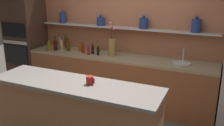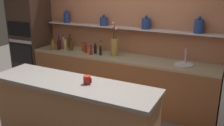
% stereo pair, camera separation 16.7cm
% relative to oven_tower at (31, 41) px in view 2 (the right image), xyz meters
% --- Properties ---
extents(back_wall_unit, '(5.20, 0.28, 2.60)m').
position_rel_oven_tower_xyz_m(back_wall_unit, '(2.25, 0.36, 0.30)').
color(back_wall_unit, '#A86647').
rests_on(back_wall_unit, ground_plane).
extents(back_counter_unit, '(3.51, 0.62, 0.92)m').
position_rel_oven_tower_xyz_m(back_counter_unit, '(2.13, 0.00, -0.54)').
color(back_counter_unit, brown).
rests_on(back_counter_unit, ground_plane).
extents(island_counter, '(2.18, 0.61, 1.02)m').
position_rel_oven_tower_xyz_m(island_counter, '(2.25, -1.64, -0.49)').
color(island_counter, '#99603D').
rests_on(island_counter, ground_plane).
extents(oven_tower, '(0.70, 0.64, 2.01)m').
position_rel_oven_tower_xyz_m(oven_tower, '(0.00, 0.00, 0.00)').
color(oven_tower, '#3D281E').
rests_on(oven_tower, ground_plane).
extents(flower_vase, '(0.15, 0.15, 0.62)m').
position_rel_oven_tower_xyz_m(flower_vase, '(2.03, -0.01, 0.10)').
color(flower_vase, olive).
rests_on(flower_vase, back_counter_unit).
extents(sink_fixture, '(0.31, 0.31, 0.25)m').
position_rel_oven_tower_xyz_m(sink_fixture, '(3.28, 0.01, -0.06)').
color(sink_fixture, '#B7B7BC').
rests_on(sink_fixture, back_counter_unit).
extents(bottle_oil_0, '(0.06, 0.06, 0.21)m').
position_rel_oven_tower_xyz_m(bottle_oil_0, '(1.65, 0.16, -0.00)').
color(bottle_oil_0, olive).
rests_on(bottle_oil_0, back_counter_unit).
extents(bottle_spirit_1, '(0.06, 0.06, 0.27)m').
position_rel_oven_tower_xyz_m(bottle_spirit_1, '(0.85, 0.04, 0.03)').
color(bottle_spirit_1, gray).
rests_on(bottle_spirit_1, back_counter_unit).
extents(bottle_oil_2, '(0.06, 0.06, 0.24)m').
position_rel_oven_tower_xyz_m(bottle_oil_2, '(0.73, -0.16, 0.01)').
color(bottle_oil_2, brown).
rests_on(bottle_oil_2, back_counter_unit).
extents(bottle_spirit_3, '(0.07, 0.07, 0.28)m').
position_rel_oven_tower_xyz_m(bottle_spirit_3, '(0.93, 0.15, 0.03)').
color(bottle_spirit_3, '#4C2D0C').
rests_on(bottle_spirit_3, back_counter_unit).
extents(bottle_sauce_4, '(0.05, 0.05, 0.20)m').
position_rel_oven_tower_xyz_m(bottle_sauce_4, '(1.64, -0.03, -0.00)').
color(bottle_sauce_4, black).
rests_on(bottle_sauce_4, back_counter_unit).
extents(bottle_sauce_5, '(0.06, 0.06, 0.18)m').
position_rel_oven_tower_xyz_m(bottle_sauce_5, '(1.33, 0.03, -0.01)').
color(bottle_sauce_5, '#9E4C0A').
rests_on(bottle_sauce_5, back_counter_unit).
extents(bottle_sauce_6, '(0.05, 0.05, 0.18)m').
position_rel_oven_tower_xyz_m(bottle_sauce_6, '(1.78, -0.08, -0.01)').
color(bottle_sauce_6, black).
rests_on(bottle_sauce_6, back_counter_unit).
extents(bottle_sauce_7, '(0.05, 0.05, 0.18)m').
position_rel_oven_tower_xyz_m(bottle_sauce_7, '(1.61, -0.13, -0.01)').
color(bottle_sauce_7, maroon).
rests_on(bottle_sauce_7, back_counter_unit).
extents(bottle_wine_8, '(0.07, 0.07, 0.29)m').
position_rel_oven_tower_xyz_m(bottle_wine_8, '(0.83, -0.09, 0.02)').
color(bottle_wine_8, '#380C0C').
rests_on(bottle_wine_8, back_counter_unit).
extents(bottle_spirit_9, '(0.06, 0.06, 0.24)m').
position_rel_oven_tower_xyz_m(bottle_spirit_9, '(0.94, -0.04, 0.01)').
color(bottle_spirit_9, tan).
rests_on(bottle_spirit_9, back_counter_unit).
extents(bottle_sauce_10, '(0.06, 0.06, 0.19)m').
position_rel_oven_tower_xyz_m(bottle_sauce_10, '(1.43, -0.04, -0.00)').
color(bottle_sauce_10, maroon).
rests_on(bottle_sauce_10, back_counter_unit).
extents(bottle_spirit_11, '(0.07, 0.07, 0.23)m').
position_rel_oven_tower_xyz_m(bottle_spirit_11, '(1.09, -0.03, 0.01)').
color(bottle_spirit_11, '#4C2D0C').
rests_on(bottle_spirit_11, back_counter_unit).
extents(coffee_mug, '(0.11, 0.09, 0.10)m').
position_rel_oven_tower_xyz_m(coffee_mug, '(2.44, -1.60, 0.07)').
color(coffee_mug, maroon).
rests_on(coffee_mug, island_counter).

